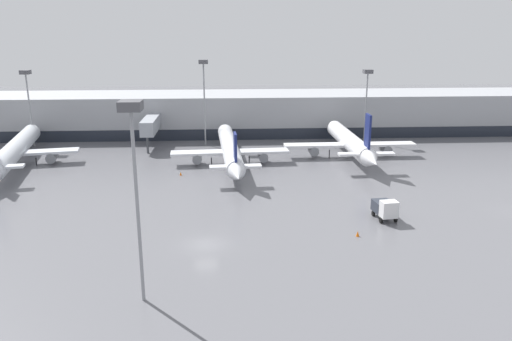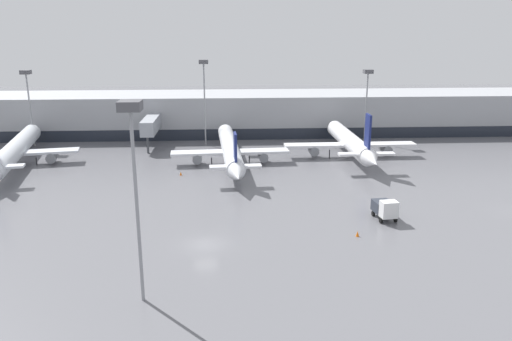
{
  "view_description": "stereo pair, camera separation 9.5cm",
  "coord_description": "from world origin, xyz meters",
  "px_view_note": "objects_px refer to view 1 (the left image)",
  "views": [
    {
      "loc": [
        2.62,
        -51.21,
        23.1
      ],
      "look_at": [
        6.75,
        19.19,
        3.0
      ],
      "focal_mm": 35.0,
      "sensor_mm": 36.0,
      "label": 1
    },
    {
      "loc": [
        2.72,
        -51.22,
        23.1
      ],
      "look_at": [
        6.75,
        19.19,
        3.0
      ],
      "focal_mm": 35.0,
      "sensor_mm": 36.0,
      "label": 2
    }
  ],
  "objects_px": {
    "parked_jet_2": "(230,149)",
    "service_truck_0": "(385,208)",
    "traffic_cone_2": "(358,234)",
    "apron_light_mast_0": "(133,146)",
    "traffic_cone_0": "(181,174)",
    "parked_jet_1": "(350,142)",
    "apron_light_mast_1": "(27,85)",
    "parked_jet_0": "(15,150)",
    "apron_light_mast_4": "(204,78)",
    "apron_light_mast_3": "(367,84)"
  },
  "relations": [
    {
      "from": "service_truck_0",
      "to": "apron_light_mast_0",
      "type": "xyz_separation_m",
      "value": [
        -27.19,
        -17.81,
        12.47
      ]
    },
    {
      "from": "parked_jet_0",
      "to": "traffic_cone_0",
      "type": "relative_size",
      "value": 64.93
    },
    {
      "from": "apron_light_mast_0",
      "to": "parked_jet_0",
      "type": "bearing_deg",
      "value": 122.03
    },
    {
      "from": "parked_jet_2",
      "to": "traffic_cone_2",
      "type": "relative_size",
      "value": 57.05
    },
    {
      "from": "apron_light_mast_0",
      "to": "apron_light_mast_4",
      "type": "height_order",
      "value": "apron_light_mast_0"
    },
    {
      "from": "parked_jet_1",
      "to": "apron_light_mast_4",
      "type": "bearing_deg",
      "value": 65.67
    },
    {
      "from": "parked_jet_0",
      "to": "parked_jet_2",
      "type": "xyz_separation_m",
      "value": [
        37.38,
        -1.11,
        -0.09
      ]
    },
    {
      "from": "traffic_cone_0",
      "to": "apron_light_mast_3",
      "type": "xyz_separation_m",
      "value": [
        36.71,
        23.43,
        11.86
      ]
    },
    {
      "from": "parked_jet_2",
      "to": "apron_light_mast_3",
      "type": "distance_m",
      "value": 34.4
    },
    {
      "from": "parked_jet_2",
      "to": "traffic_cone_2",
      "type": "xyz_separation_m",
      "value": [
        14.42,
        -33.06,
        -2.32
      ]
    },
    {
      "from": "apron_light_mast_1",
      "to": "apron_light_mast_4",
      "type": "xyz_separation_m",
      "value": [
        34.96,
        -0.97,
        1.37
      ]
    },
    {
      "from": "apron_light_mast_4",
      "to": "apron_light_mast_0",
      "type": "bearing_deg",
      "value": -92.9
    },
    {
      "from": "service_truck_0",
      "to": "apron_light_mast_1",
      "type": "bearing_deg",
      "value": -133.17
    },
    {
      "from": "service_truck_0",
      "to": "parked_jet_1",
      "type": "bearing_deg",
      "value": 168.12
    },
    {
      "from": "apron_light_mast_1",
      "to": "apron_light_mast_3",
      "type": "relative_size",
      "value": 1.02
    },
    {
      "from": "apron_light_mast_1",
      "to": "parked_jet_2",
      "type": "bearing_deg",
      "value": -22.31
    },
    {
      "from": "apron_light_mast_1",
      "to": "apron_light_mast_0",
      "type": "bearing_deg",
      "value": -62.86
    },
    {
      "from": "traffic_cone_2",
      "to": "apron_light_mast_3",
      "type": "height_order",
      "value": "apron_light_mast_3"
    },
    {
      "from": "parked_jet_1",
      "to": "traffic_cone_2",
      "type": "height_order",
      "value": "parked_jet_1"
    },
    {
      "from": "traffic_cone_2",
      "to": "apron_light_mast_4",
      "type": "distance_m",
      "value": 53.87
    },
    {
      "from": "apron_light_mast_3",
      "to": "apron_light_mast_4",
      "type": "distance_m",
      "value": 33.57
    },
    {
      "from": "parked_jet_1",
      "to": "apron_light_mast_1",
      "type": "xyz_separation_m",
      "value": [
        -62.15,
        12.94,
        9.42
      ]
    },
    {
      "from": "parked_jet_2",
      "to": "service_truck_0",
      "type": "relative_size",
      "value": 9.11
    },
    {
      "from": "apron_light_mast_0",
      "to": "apron_light_mast_1",
      "type": "bearing_deg",
      "value": 117.14
    },
    {
      "from": "parked_jet_1",
      "to": "apron_light_mast_3",
      "type": "relative_size",
      "value": 2.2
    },
    {
      "from": "service_truck_0",
      "to": "apron_light_mast_1",
      "type": "relative_size",
      "value": 0.27
    },
    {
      "from": "parked_jet_0",
      "to": "parked_jet_1",
      "type": "xyz_separation_m",
      "value": [
        59.63,
        2.33,
        0.16
      ]
    },
    {
      "from": "traffic_cone_0",
      "to": "apron_light_mast_0",
      "type": "relative_size",
      "value": 0.03
    },
    {
      "from": "parked_jet_0",
      "to": "apron_light_mast_3",
      "type": "height_order",
      "value": "apron_light_mast_3"
    },
    {
      "from": "traffic_cone_0",
      "to": "apron_light_mast_0",
      "type": "distance_m",
      "value": 41.34
    },
    {
      "from": "parked_jet_2",
      "to": "apron_light_mast_3",
      "type": "bearing_deg",
      "value": -63.01
    },
    {
      "from": "parked_jet_2",
      "to": "apron_light_mast_3",
      "type": "xyz_separation_m",
      "value": [
        28.57,
        16.64,
        9.51
      ]
    },
    {
      "from": "parked_jet_0",
      "to": "apron_light_mast_0",
      "type": "height_order",
      "value": "apron_light_mast_0"
    },
    {
      "from": "traffic_cone_2",
      "to": "apron_light_mast_0",
      "type": "relative_size",
      "value": 0.04
    },
    {
      "from": "apron_light_mast_0",
      "to": "traffic_cone_0",
      "type": "bearing_deg",
      "value": 90.16
    },
    {
      "from": "traffic_cone_0",
      "to": "apron_light_mast_1",
      "type": "bearing_deg",
      "value": 143.9
    },
    {
      "from": "apron_light_mast_3",
      "to": "apron_light_mast_1",
      "type": "bearing_deg",
      "value": -179.78
    },
    {
      "from": "parked_jet_0",
      "to": "service_truck_0",
      "type": "bearing_deg",
      "value": -127.24
    },
    {
      "from": "parked_jet_0",
      "to": "apron_light_mast_1",
      "type": "relative_size",
      "value": 2.49
    },
    {
      "from": "parked_jet_2",
      "to": "traffic_cone_2",
      "type": "distance_m",
      "value": 36.14
    },
    {
      "from": "traffic_cone_0",
      "to": "apron_light_mast_1",
      "type": "distance_m",
      "value": 41.11
    },
    {
      "from": "parked_jet_0",
      "to": "apron_light_mast_1",
      "type": "height_order",
      "value": "apron_light_mast_1"
    },
    {
      "from": "parked_jet_1",
      "to": "apron_light_mast_1",
      "type": "distance_m",
      "value": 64.18
    },
    {
      "from": "service_truck_0",
      "to": "apron_light_mast_0",
      "type": "bearing_deg",
      "value": -63.03
    },
    {
      "from": "parked_jet_0",
      "to": "parked_jet_1",
      "type": "distance_m",
      "value": 59.67
    },
    {
      "from": "service_truck_0",
      "to": "traffic_cone_2",
      "type": "distance_m",
      "value": 7.05
    },
    {
      "from": "parked_jet_2",
      "to": "apron_light_mast_1",
      "type": "relative_size",
      "value": 2.45
    },
    {
      "from": "parked_jet_1",
      "to": "apron_light_mast_3",
      "type": "height_order",
      "value": "apron_light_mast_3"
    },
    {
      "from": "apron_light_mast_3",
      "to": "apron_light_mast_4",
      "type": "bearing_deg",
      "value": -177.89
    },
    {
      "from": "parked_jet_0",
      "to": "apron_light_mast_3",
      "type": "relative_size",
      "value": 2.53
    }
  ]
}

